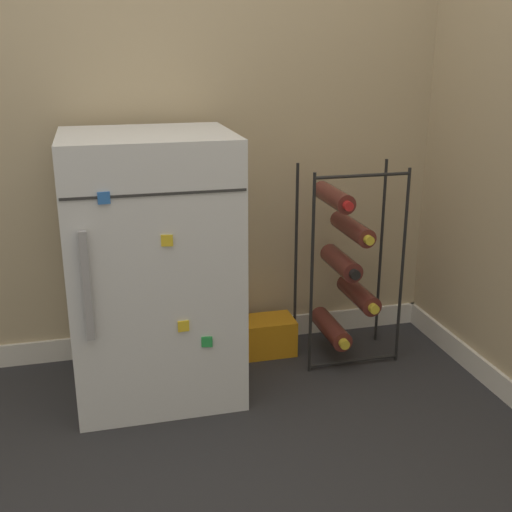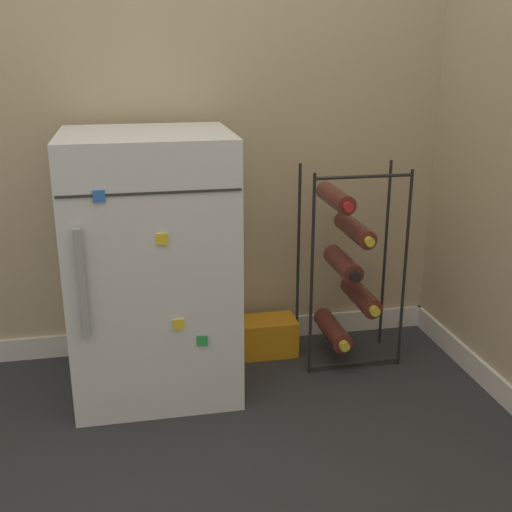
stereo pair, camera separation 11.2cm
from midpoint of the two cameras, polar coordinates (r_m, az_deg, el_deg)
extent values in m
plane|color=#28282B|center=(2.23, -4.14, -14.25)|extent=(14.00, 14.00, 0.00)
cube|color=tan|center=(2.49, -7.50, 19.30)|extent=(6.97, 0.06, 2.50)
cube|color=silver|center=(2.71, -6.35, -7.03)|extent=(6.97, 0.01, 0.09)
cube|color=silver|center=(2.26, -10.55, -1.02)|extent=(0.56, 0.49, 0.93)
cube|color=#2D2D2D|center=(1.94, -10.54, 5.39)|extent=(0.55, 0.00, 0.01)
cube|color=#9E9EA3|center=(2.00, -16.37, -2.65)|extent=(0.02, 0.02, 0.35)
cube|color=blue|center=(1.93, -15.00, 4.99)|extent=(0.04, 0.01, 0.04)
cube|color=yellow|center=(2.08, -8.01, -6.21)|extent=(0.04, 0.01, 0.04)
cube|color=yellow|center=(1.98, -9.53, 1.35)|extent=(0.04, 0.01, 0.04)
cube|color=green|center=(2.12, -5.91, -7.62)|extent=(0.04, 0.01, 0.04)
cylinder|color=black|center=(2.36, 3.64, -1.86)|extent=(0.01, 0.01, 0.78)
cylinder|color=black|center=(2.49, 11.63, -1.12)|extent=(0.01, 0.01, 0.78)
cylinder|color=black|center=(2.54, 2.30, -0.40)|extent=(0.01, 0.01, 0.78)
cylinder|color=black|center=(2.66, 9.85, 0.22)|extent=(0.01, 0.01, 0.78)
cylinder|color=black|center=(2.57, 7.39, -9.23)|extent=(0.36, 0.01, 0.01)
cylinder|color=black|center=(2.32, 8.13, 7.08)|extent=(0.36, 0.01, 0.01)
cylinder|color=#56231E|center=(2.58, 5.42, -6.44)|extent=(0.08, 0.27, 0.08)
cylinder|color=gold|center=(2.46, 6.55, -7.80)|extent=(0.04, 0.02, 0.04)
cylinder|color=#56231E|center=(2.57, 7.86, -3.43)|extent=(0.08, 0.27, 0.08)
cylinder|color=gold|center=(2.44, 9.14, -4.67)|extent=(0.04, 0.02, 0.04)
cylinder|color=#56231E|center=(2.49, 6.29, -0.61)|extent=(0.08, 0.25, 0.08)
cylinder|color=black|center=(2.37, 7.45, -1.66)|extent=(0.04, 0.02, 0.04)
cylinder|color=#56231E|center=(2.47, 7.27, 2.42)|extent=(0.07, 0.29, 0.07)
cylinder|color=gold|center=(2.33, 8.66, 1.39)|extent=(0.03, 0.02, 0.03)
cylinder|color=#56231E|center=(2.41, 5.59, 5.23)|extent=(0.07, 0.26, 0.07)
cylinder|color=red|center=(2.28, 6.81, 4.43)|extent=(0.03, 0.02, 0.03)
cube|color=orange|center=(2.62, -0.81, -7.17)|extent=(0.27, 0.15, 0.15)
camera|label=1|loc=(0.06, -91.37, -0.45)|focal=45.00mm
camera|label=2|loc=(0.06, 88.63, 0.45)|focal=45.00mm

